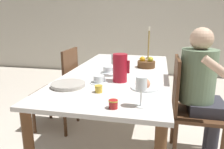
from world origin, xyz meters
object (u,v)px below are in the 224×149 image
at_px(wine_glass_water, 116,60).
at_px(candlestick_tall, 149,46).
at_px(fruit_bowl, 146,64).
at_px(chair_opposite, 61,87).
at_px(person_seated, 201,84).
at_px(serving_tray, 68,85).
at_px(teacup_across, 108,70).
at_px(jam_jar_red, 99,88).
at_px(bread_plate, 145,86).
at_px(teacup_near_person, 99,80).
at_px(jam_jar_amber, 113,104).
at_px(chair_person_side, 189,107).
at_px(red_pitcher, 120,68).
at_px(wine_glass_juice, 141,85).

bearing_deg(wine_glass_water, candlestick_tall, 75.65).
bearing_deg(fruit_bowl, chair_opposite, -169.18).
relative_size(person_seated, serving_tray, 4.38).
distance_m(teacup_across, serving_tray, 0.53).
relative_size(wine_glass_water, jam_jar_red, 3.55).
height_order(bread_plate, fruit_bowl, fruit_bowl).
xyz_separation_m(teacup_across, jam_jar_red, (0.07, -0.57, 0.00)).
xyz_separation_m(wine_glass_water, jam_jar_red, (-0.03, -0.46, -0.12)).
distance_m(wine_glass_water, jam_jar_red, 0.48).
height_order(teacup_near_person, fruit_bowl, fruit_bowl).
height_order(jam_jar_amber, candlestick_tall, candlestick_tall).
xyz_separation_m(chair_person_side, serving_tray, (-0.96, -0.37, 0.25)).
height_order(chair_opposite, red_pitcher, red_pitcher).
bearing_deg(candlestick_tall, wine_glass_water, -104.35).
xyz_separation_m(red_pitcher, candlestick_tall, (0.17, 1.11, 0.05)).
bearing_deg(chair_person_side, jam_jar_amber, -37.11).
relative_size(serving_tray, fruit_bowl, 1.41).
bearing_deg(jam_jar_amber, wine_glass_juice, 21.44).
bearing_deg(fruit_bowl, bread_plate, -87.00).
height_order(teacup_across, serving_tray, teacup_across).
height_order(jam_jar_red, candlestick_tall, candlestick_tall).
relative_size(jam_jar_red, candlestick_tall, 0.14).
xyz_separation_m(jam_jar_amber, fruit_bowl, (0.12, 1.15, 0.01)).
bearing_deg(fruit_bowl, person_seated, -39.64).
height_order(person_seated, jam_jar_amber, person_seated).
relative_size(red_pitcher, jam_jar_amber, 4.10).
bearing_deg(red_pitcher, chair_person_side, 12.99).
bearing_deg(jam_jar_red, jam_jar_amber, -57.75).
distance_m(bread_plate, candlestick_tall, 1.26).
bearing_deg(jam_jar_amber, red_pitcher, 96.23).
xyz_separation_m(wine_glass_juice, serving_tray, (-0.59, 0.27, -0.12)).
bearing_deg(wine_glass_juice, jam_jar_amber, -158.56).
bearing_deg(wine_glass_water, wine_glass_juice, -66.33).
height_order(person_seated, teacup_near_person, person_seated).
xyz_separation_m(red_pitcher, serving_tray, (-0.37, -0.23, -0.10)).
xyz_separation_m(teacup_across, bread_plate, (0.39, -0.41, -0.01)).
xyz_separation_m(jam_jar_red, fruit_bowl, (0.28, 0.89, 0.01)).
bearing_deg(jam_jar_amber, jam_jar_red, 122.25).
height_order(chair_person_side, teacup_across, chair_person_side).
bearing_deg(wine_glass_juice, serving_tray, 155.12).
relative_size(chair_person_side, jam_jar_amber, 16.13).
distance_m(serving_tray, jam_jar_amber, 0.55).
bearing_deg(jam_jar_amber, serving_tray, 142.14).
xyz_separation_m(chair_person_side, jam_jar_red, (-0.69, -0.45, 0.27)).
relative_size(red_pitcher, wine_glass_juice, 1.25).
distance_m(teacup_near_person, jam_jar_amber, 0.53).
bearing_deg(bread_plate, chair_person_side, 37.03).
bearing_deg(jam_jar_amber, chair_opposite, 129.56).
bearing_deg(fruit_bowl, red_pitcher, -107.45).
xyz_separation_m(chair_opposite, jam_jar_amber, (0.80, -0.97, 0.27)).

